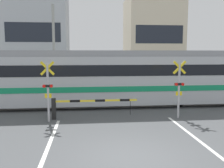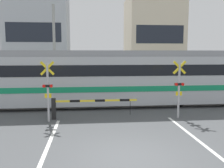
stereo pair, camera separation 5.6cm
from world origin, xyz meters
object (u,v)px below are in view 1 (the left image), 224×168
object	(u,v)px
crossing_barrier_near	(78,104)
crossing_barrier_far	(129,87)
commuter_train	(81,77)
crossing_signal_right	(179,87)
crossing_signal_left	(48,89)
pedestrian	(92,82)

from	to	relation	value
crossing_barrier_near	crossing_barrier_far	xyz separation A→B (m)	(3.71, 6.06, 0.00)
commuter_train	crossing_signal_right	size ratio (longest dim) A/B	6.81
crossing_signal_right	crossing_signal_left	bearing A→B (deg)	180.00
crossing_barrier_near	crossing_signal_left	world-z (taller)	crossing_signal_left
commuter_train	crossing_barrier_far	world-z (taller)	commuter_train
commuter_train	crossing_signal_left	distance (m)	3.76
crossing_barrier_far	crossing_signal_left	world-z (taller)	crossing_signal_left
crossing_signal_left	crossing_barrier_far	bearing A→B (deg)	51.58
crossing_barrier_near	crossing_signal_right	xyz separation A→B (m)	(5.10, -0.37, 0.87)
commuter_train	crossing_barrier_near	xyz separation A→B (m)	(-0.12, -3.06, -1.11)
commuter_train	crossing_barrier_near	bearing A→B (deg)	-92.20
crossing_barrier_near	crossing_signal_left	size ratio (longest dim) A/B	1.47
crossing_signal_right	pedestrian	world-z (taller)	crossing_signal_right
commuter_train	pedestrian	size ratio (longest dim) A/B	12.57
crossing_barrier_far	crossing_signal_right	distance (m)	6.63
crossing_barrier_near	crossing_signal_left	xyz separation A→B (m)	(-1.39, -0.37, 0.87)
pedestrian	crossing_signal_right	bearing A→B (deg)	-64.40
commuter_train	pedestrian	distance (m)	5.32
crossing_barrier_far	crossing_signal_right	world-z (taller)	crossing_signal_right
commuter_train	crossing_barrier_far	size ratio (longest dim) A/B	4.62
crossing_barrier_far	pedestrian	distance (m)	3.50
crossing_barrier_near	pedestrian	world-z (taller)	pedestrian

